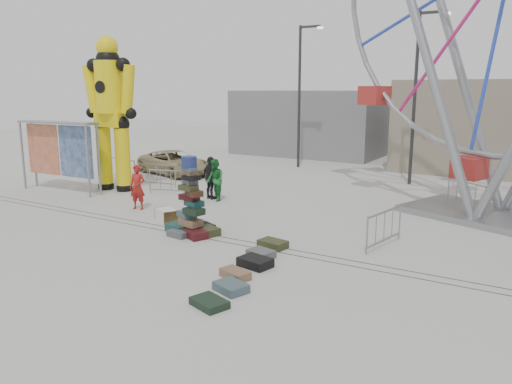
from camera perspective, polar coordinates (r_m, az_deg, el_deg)
The scene contains 25 objects.
ground at distance 15.04m, azimuth -6.91°, elevation -5.94°, with size 90.00×90.00×0.00m, color #9E9E99.
track_line_near at distance 15.49m, azimuth -5.55°, elevation -5.36°, with size 40.00×0.04×0.01m, color #47443F.
track_line_far at distance 15.80m, azimuth -4.69°, elevation -5.00°, with size 40.00×0.04×0.01m, color #47443F.
building_left at distance 36.51m, azimuth 6.94°, elevation 7.98°, with size 10.00×8.00×4.40m, color gray.
lamp_post_right at distance 24.94m, azimuth 17.94°, elevation 11.05°, with size 1.41×0.25×8.00m.
lamp_post_left at distance 29.20m, azimuth 5.15°, elevation 11.58°, with size 1.41×0.25×8.00m.
suitcase_tower at distance 15.95m, azimuth -7.39°, elevation -2.32°, with size 1.90×1.58×2.49m.
crash_test_dummy at distance 23.27m, azimuth -16.28°, elevation 9.16°, with size 2.79×1.22×6.99m.
banner_scaffold at distance 23.78m, azimuth -21.68°, elevation 5.62°, with size 4.35×0.94×3.13m.
steamer_trunk at distance 17.69m, azimuth -10.19°, elevation -2.62°, with size 0.91×0.52×0.42m, color silver.
row_case_0 at distance 14.59m, azimuth 1.94°, elevation -5.95°, with size 0.81×0.54×0.22m, color #35381C.
row_case_1 at distance 13.78m, azimuth 0.58°, elevation -7.05°, with size 0.70×0.53×0.21m, color #525559.
row_case_2 at distance 13.08m, azimuth -0.09°, elevation -8.02°, with size 0.84×0.60×0.24m, color black.
row_case_3 at distance 12.35m, azimuth -2.39°, elevation -9.34°, with size 0.76×0.43×0.21m, color brown.
row_case_4 at distance 11.60m, azimuth -2.88°, elevation -10.80°, with size 0.75×0.55×0.20m, color #42565E.
row_case_5 at distance 10.90m, azimuth -5.35°, elevation -12.49°, with size 0.79×0.55×0.16m, color black.
barricade_dummy_a at distance 26.07m, azimuth -14.95°, elevation 2.53°, with size 2.00×0.10×1.10m, color gray, non-canonical shape.
barricade_dummy_b at distance 23.94m, azimuth -11.28°, elevation 1.91°, with size 2.00×0.10×1.10m, color gray, non-canonical shape.
barricade_dummy_c at distance 22.09m, azimuth -9.68°, elevation 1.16°, with size 2.00×0.10×1.10m, color gray, non-canonical shape.
barricade_wheel_front at distance 15.04m, azimuth 14.44°, elevation -4.04°, with size 2.00×0.10×1.10m, color gray, non-canonical shape.
barricade_wheel_back at distance 20.66m, azimuth 22.84°, elevation -0.34°, with size 2.00×0.10×1.10m, color gray, non-canonical shape.
pedestrian_red at distance 19.50m, azimuth -13.39°, elevation 0.54°, with size 0.63×0.41×1.73m, color maroon.
pedestrian_green at distance 20.50m, azimuth -4.72°, elevation 1.37°, with size 0.84×0.66×1.74m, color #1B6D2C.
pedestrian_black at distance 20.84m, azimuth -5.19°, elevation 1.61°, with size 1.05×0.44×1.79m, color black.
parked_suv at distance 27.18m, azimuth -9.31°, elevation 3.33°, with size 2.12×4.61×1.28m, color tan.
Camera 1 is at (8.86, -11.27, 4.54)m, focal length 35.00 mm.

